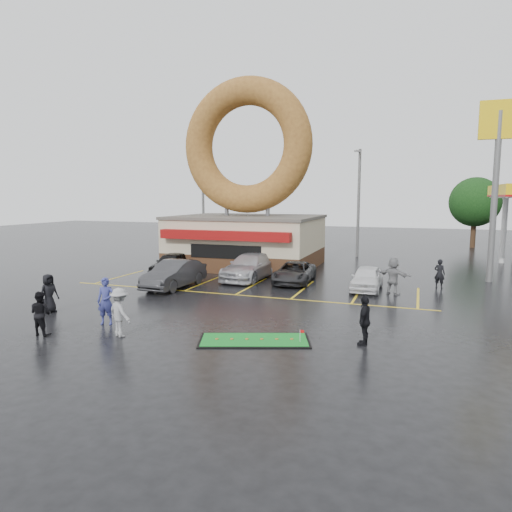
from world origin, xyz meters
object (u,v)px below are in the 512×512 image
(streetlight_left, at_px, (203,200))
(putting_green, at_px, (254,340))
(car_silver, at_px, (250,266))
(person_cameraman, at_px, (365,321))
(donut_shop, at_px, (247,205))
(car_grey, at_px, (294,272))
(car_white, at_px, (367,278))
(car_black, at_px, (171,263))
(car_dgrey, at_px, (174,274))
(person_blue, at_px, (106,301))
(shell_sign, at_px, (497,157))
(streetlight_mid, at_px, (359,200))
(dumpster, at_px, (197,253))

(streetlight_left, relative_size, putting_green, 2.12)
(car_silver, xyz_separation_m, person_cameraman, (8.17, -10.57, 0.08))
(donut_shop, xyz_separation_m, car_grey, (5.02, -5.25, -3.85))
(car_silver, bearing_deg, car_grey, -1.43)
(car_white, bearing_deg, streetlight_left, 142.02)
(streetlight_left, xyz_separation_m, car_black, (3.54, -11.92, -4.07))
(donut_shop, relative_size, car_dgrey, 2.89)
(car_silver, relative_size, person_blue, 2.84)
(shell_sign, relative_size, person_cameraman, 6.14)
(car_silver, relative_size, car_white, 1.40)
(donut_shop, distance_m, car_silver, 6.53)
(putting_green, bearing_deg, shell_sign, 58.58)
(streetlight_left, height_order, putting_green, streetlight_left)
(car_dgrey, height_order, putting_green, car_dgrey)
(streetlight_left, height_order, car_grey, streetlight_left)
(car_dgrey, height_order, car_silver, car_silver)
(car_grey, bearing_deg, person_cameraman, -66.03)
(car_dgrey, distance_m, car_white, 10.69)
(car_black, xyz_separation_m, putting_green, (10.02, -11.46, -0.68))
(donut_shop, bearing_deg, person_cameraman, -56.53)
(car_silver, xyz_separation_m, putting_green, (4.45, -11.46, -0.75))
(streetlight_left, xyz_separation_m, streetlight_mid, (14.00, 1.00, 0.00))
(streetlight_left, distance_m, putting_green, 27.44)
(donut_shop, relative_size, streetlight_left, 1.50)
(streetlight_left, relative_size, person_cameraman, 5.21)
(person_cameraman, height_order, putting_green, person_cameraman)
(streetlight_mid, distance_m, person_blue, 25.57)
(car_black, distance_m, person_blue, 12.03)
(car_white, bearing_deg, putting_green, -104.40)
(streetlight_left, relative_size, dumpster, 5.00)
(car_grey, xyz_separation_m, car_white, (4.30, -0.72, 0.04))
(streetlight_mid, distance_m, car_black, 17.11)
(car_white, distance_m, person_blue, 13.85)
(streetlight_left, relative_size, car_white, 2.34)
(streetlight_mid, xyz_separation_m, car_black, (-10.46, -12.92, -4.07))
(donut_shop, bearing_deg, person_blue, -89.20)
(car_white, xyz_separation_m, person_cameraman, (0.96, -9.57, 0.21))
(shell_sign, relative_size, streetlight_mid, 1.18)
(streetlight_mid, bearing_deg, car_silver, -110.75)
(car_white, bearing_deg, streetlight_mid, 99.83)
(car_grey, relative_size, putting_green, 1.04)
(dumpster, bearing_deg, person_cameraman, -40.09)
(car_dgrey, relative_size, car_silver, 0.87)
(car_dgrey, bearing_deg, person_cameraman, -27.74)
(car_white, height_order, person_cameraman, person_cameraman)
(streetlight_mid, relative_size, car_grey, 2.03)
(streetlight_mid, distance_m, putting_green, 24.84)
(dumpster, bearing_deg, car_black, -72.02)
(shell_sign, xyz_separation_m, car_silver, (-13.89, -4.00, -6.59))
(streetlight_mid, relative_size, car_silver, 1.67)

